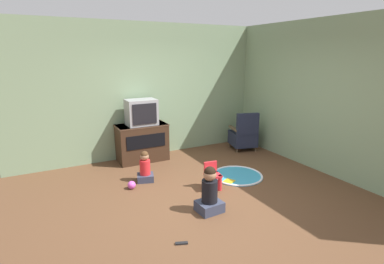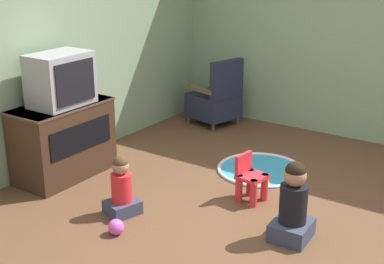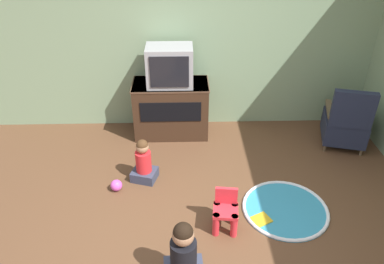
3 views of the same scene
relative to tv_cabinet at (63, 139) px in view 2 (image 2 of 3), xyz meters
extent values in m
plane|color=brown|center=(0.39, -2.07, -0.40)|extent=(30.00, 30.00, 0.00)
cube|color=gray|center=(0.16, 0.35, 1.02)|extent=(5.55, 0.12, 2.83)
cube|color=gray|center=(2.88, -2.33, 1.02)|extent=(0.12, 5.48, 2.83)
cube|color=#382316|center=(0.00, 0.00, -0.01)|extent=(1.02, 0.53, 0.78)
cube|color=#503626|center=(0.00, 0.00, 0.36)|extent=(1.04, 0.54, 0.02)
cube|color=black|center=(0.00, -0.27, 0.08)|extent=(0.81, 0.01, 0.28)
cube|color=#939399|center=(0.00, -0.03, 0.64)|extent=(0.60, 0.41, 0.53)
cube|color=black|center=(0.00, -0.24, 0.64)|extent=(0.49, 0.02, 0.41)
cylinder|color=brown|center=(2.63, -0.18, -0.35)|extent=(0.04, 0.04, 0.10)
cylinder|color=brown|center=(2.19, -0.06, -0.35)|extent=(0.04, 0.04, 0.10)
cylinder|color=brown|center=(2.51, -0.65, -0.35)|extent=(0.04, 0.04, 0.10)
cylinder|color=brown|center=(2.07, -0.54, -0.35)|extent=(0.04, 0.04, 0.10)
cube|color=#1E2338|center=(2.35, -0.36, -0.14)|extent=(0.67, 0.69, 0.31)
cube|color=#1E2338|center=(2.29, -0.60, 0.26)|extent=(0.52, 0.23, 0.49)
cube|color=brown|center=(2.58, -0.42, 0.11)|extent=(0.19, 0.49, 0.05)
cube|color=brown|center=(2.12, -0.30, 0.11)|extent=(0.19, 0.49, 0.05)
cylinder|color=red|center=(0.48, -1.97, -0.27)|extent=(0.07, 0.07, 0.26)
cylinder|color=red|center=(0.65, -1.99, -0.27)|extent=(0.07, 0.07, 0.26)
cylinder|color=red|center=(0.50, -1.80, -0.27)|extent=(0.07, 0.07, 0.26)
cylinder|color=red|center=(0.68, -1.83, -0.27)|extent=(0.07, 0.07, 0.26)
cube|color=red|center=(0.58, -1.90, -0.16)|extent=(0.28, 0.27, 0.04)
cube|color=red|center=(0.59, -1.80, -0.04)|extent=(0.23, 0.06, 0.19)
cylinder|color=teal|center=(1.27, -1.64, -0.40)|extent=(0.94, 0.94, 0.01)
torus|color=silver|center=(1.27, -1.64, -0.39)|extent=(0.94, 0.94, 0.04)
cube|color=#33384C|center=(-0.31, -1.06, -0.34)|extent=(0.34, 0.32, 0.12)
cylinder|color=red|center=(-0.31, -1.06, -0.14)|extent=(0.19, 0.19, 0.27)
sphere|color=#9E7051|center=(-0.31, -1.06, 0.06)|extent=(0.15, 0.15, 0.15)
sphere|color=#472D19|center=(-0.31, -1.06, 0.09)|extent=(0.14, 0.14, 0.14)
cube|color=#33384C|center=(0.15, -2.50, -0.33)|extent=(0.36, 0.32, 0.15)
cylinder|color=black|center=(0.15, -2.50, -0.09)|extent=(0.23, 0.23, 0.33)
sphere|color=#9E7051|center=(0.15, -2.50, 0.16)|extent=(0.18, 0.18, 0.18)
sphere|color=black|center=(0.15, -2.50, 0.20)|extent=(0.17, 0.17, 0.17)
sphere|color=#CC4CB2|center=(-0.62, -1.26, -0.33)|extent=(0.14, 0.14, 0.14)
cube|color=gold|center=(0.97, -1.80, -0.39)|extent=(0.25, 0.23, 0.02)
camera|label=1|loc=(-1.87, -5.82, 1.79)|focal=28.00mm
camera|label=2|loc=(-3.53, -4.01, 1.90)|focal=50.00mm
camera|label=3|loc=(0.16, -4.64, 2.48)|focal=35.00mm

